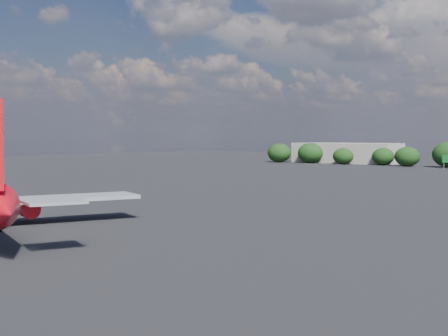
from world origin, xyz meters
The scene contains 2 objects.
ground centered at (0.00, 60.00, 0.00)m, with size 500.00×500.00×0.00m, color black.
terminal_building centered at (-65.00, 192.00, 4.00)m, with size 42.00×16.00×8.00m.
Camera 1 is at (52.14, -33.23, 11.03)m, focal length 50.00 mm.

